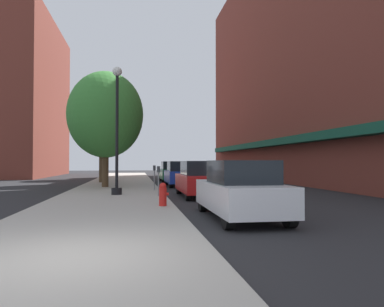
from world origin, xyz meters
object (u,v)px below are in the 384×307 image
(fire_hydrant, at_px, (163,194))
(tree_mid, at_px, (106,130))
(car_red, at_px, (200,179))
(lamppost, at_px, (117,127))
(parking_meter_far, at_px, (154,174))
(tree_near, at_px, (102,115))
(car_blue, at_px, (180,174))
(parking_meter_near, at_px, (159,177))
(tree_far, at_px, (105,115))
(car_white, at_px, (240,190))
(car_green, at_px, (172,172))

(fire_hydrant, distance_m, tree_mid, 22.69)
(car_red, bearing_deg, lamppost, 175.27)
(fire_hydrant, xyz_separation_m, tree_mid, (-3.59, 22.04, 4.05))
(parking_meter_far, relative_size, tree_near, 0.18)
(car_blue, bearing_deg, car_red, -89.02)
(fire_hydrant, distance_m, tree_near, 15.87)
(parking_meter_far, distance_m, car_red, 3.37)
(parking_meter_near, bearing_deg, tree_near, 106.76)
(tree_far, bearing_deg, parking_meter_far, -47.33)
(tree_far, xyz_separation_m, car_blue, (4.73, 1.50, -3.65))
(tree_near, height_order, car_white, tree_near)
(tree_far, xyz_separation_m, car_green, (4.73, 7.12, -3.65))
(fire_hydrant, distance_m, car_blue, 11.55)
(car_white, bearing_deg, tree_near, 109.46)
(tree_mid, xyz_separation_m, car_green, (5.62, -5.06, -3.76))
(fire_hydrant, height_order, car_green, car_green)
(tree_far, relative_size, car_white, 1.62)
(tree_mid, bearing_deg, tree_near, -88.06)
(parking_meter_near, relative_size, tree_far, 0.19)
(parking_meter_far, distance_m, car_blue, 4.93)
(parking_meter_far, relative_size, car_green, 0.30)
(lamppost, bearing_deg, car_red, -6.70)
(lamppost, xyz_separation_m, car_green, (3.79, 12.44, -2.39))
(tree_near, height_order, car_green, tree_near)
(tree_far, height_order, car_white, tree_far)
(parking_meter_far, distance_m, car_green, 10.33)
(parking_meter_near, relative_size, car_red, 0.30)
(parking_meter_far, distance_m, tree_near, 9.62)
(car_white, xyz_separation_m, car_red, (0.00, 6.46, 0.00))
(car_white, bearing_deg, car_blue, 92.10)
(parking_meter_near, bearing_deg, fire_hydrant, -91.25)
(parking_meter_near, height_order, parking_meter_far, same)
(lamppost, relative_size, fire_hydrant, 7.47)
(tree_mid, relative_size, car_white, 1.61)
(tree_mid, height_order, car_red, tree_mid)
(tree_near, bearing_deg, car_blue, -32.75)
(parking_meter_near, height_order, tree_near, tree_near)
(lamppost, relative_size, tree_far, 0.85)
(parking_meter_near, distance_m, tree_mid, 19.28)
(parking_meter_far, xyz_separation_m, tree_mid, (-3.67, 15.20, 3.62))
(lamppost, xyz_separation_m, car_white, (3.79, -6.90, -2.39))
(lamppost, height_order, tree_mid, tree_mid)
(parking_meter_near, distance_m, car_green, 13.66)
(tree_near, height_order, tree_far, tree_near)
(car_green, bearing_deg, tree_near, -160.15)
(tree_near, relative_size, car_blue, 1.71)
(fire_hydrant, xyz_separation_m, car_blue, (2.03, 11.36, 0.29))
(car_red, relative_size, car_blue, 1.00)
(lamppost, distance_m, fire_hydrant, 5.56)
(tree_mid, bearing_deg, fire_hydrant, -80.75)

